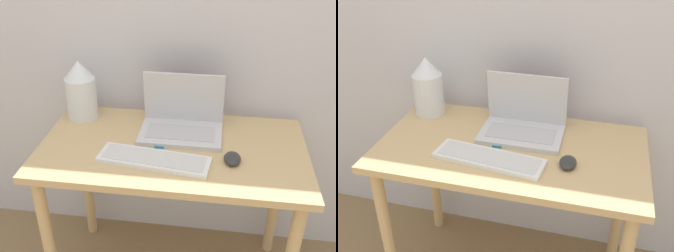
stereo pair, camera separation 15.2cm
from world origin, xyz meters
The scene contains 7 objects.
wall_back centered at (0.00, 0.65, 1.25)m, with size 6.00×0.05×2.50m.
desk centered at (0.00, 0.29, 0.63)m, with size 1.07×0.59×0.75m.
laptop centered at (0.02, 0.41, 0.80)m, with size 0.34×0.23×0.24m.
keyboard centered at (-0.05, 0.17, 0.76)m, with size 0.44×0.18×0.02m.
mouse centered at (0.24, 0.21, 0.77)m, with size 0.06×0.09×0.03m.
vase centered at (-0.44, 0.48, 0.88)m, with size 0.13×0.13×0.27m.
mp3_player centered at (-0.05, 0.30, 0.76)m, with size 0.04×0.07×0.01m.
Camera 1 is at (0.17, -1.04, 1.59)m, focal length 42.00 mm.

